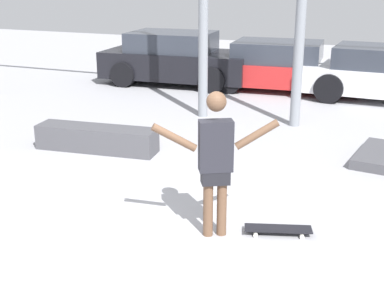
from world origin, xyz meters
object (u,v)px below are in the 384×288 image
skateboard (278,229)px  parked_car_black (176,59)px  skateboarder (216,157)px  parked_car_red (281,67)px  grind_box (97,139)px

skateboard → parked_car_black: (-4.70, 7.71, 0.62)m
skateboarder → skateboard: (0.69, 0.30, -0.91)m
skateboard → parked_car_red: parked_car_red is taller
grind_box → parked_car_black: 5.95m
grind_box → parked_car_red: 6.41m
skateboard → parked_car_red: 8.24m
skateboarder → skateboard: 1.18m
grind_box → parked_car_black: size_ratio=0.51×
skateboarder → parked_car_red: (-1.15, 8.31, -0.37)m
parked_car_black → parked_car_red: (2.85, 0.30, -0.08)m
skateboarder → grind_box: (-2.95, 2.17, -0.76)m
skateboard → parked_car_black: 9.05m
skateboard → parked_car_red: size_ratio=0.20×
skateboarder → skateboard: skateboarder is taller
skateboard → parked_car_black: parked_car_black is taller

